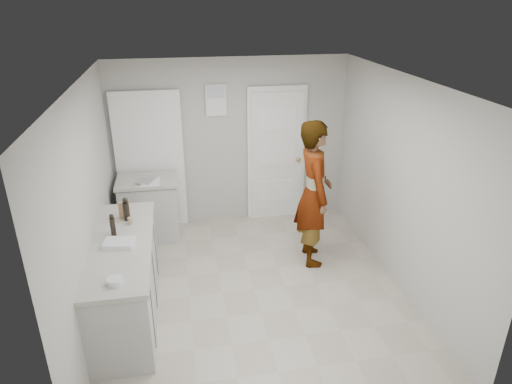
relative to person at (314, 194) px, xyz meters
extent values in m
plane|color=#ACA190|center=(-0.88, -0.57, -0.96)|extent=(4.00, 4.00, 0.00)
plane|color=#AAA8A0|center=(-0.88, 1.43, 0.29)|extent=(3.50, 0.00, 3.50)
plane|color=#AAA8A0|center=(-0.88, -2.57, 0.29)|extent=(3.50, 0.00, 3.50)
plane|color=#AAA8A0|center=(-2.63, -0.57, 0.29)|extent=(0.00, 4.00, 4.00)
plane|color=#AAA8A0|center=(0.87, -0.57, 0.29)|extent=(0.00, 4.00, 4.00)
plane|color=silver|center=(-0.88, -0.57, 1.54)|extent=(4.00, 4.00, 0.00)
cube|color=white|center=(-0.18, 1.36, 0.04)|extent=(0.80, 0.05, 2.00)
cube|color=white|center=(-0.18, 1.39, 0.07)|extent=(0.90, 0.04, 2.10)
sphere|color=#B88F47|center=(0.15, 1.31, -0.01)|extent=(0.07, 0.07, 0.07)
cube|color=white|center=(-1.08, 1.40, 0.94)|extent=(0.30, 0.02, 0.45)
cube|color=black|center=(-2.08, 1.40, 0.06)|extent=(0.90, 0.05, 2.04)
cube|color=white|center=(-2.08, 1.37, 0.07)|extent=(0.98, 0.02, 2.10)
cube|color=#BBBBB7|center=(-2.33, -0.77, -0.53)|extent=(0.60, 1.90, 0.86)
cube|color=black|center=(-2.33, -0.77, -0.92)|extent=(0.56, 1.86, 0.08)
cube|color=beige|center=(-2.33, -0.77, -0.06)|extent=(0.64, 1.96, 0.05)
cube|color=#BBBBB7|center=(-2.13, 0.98, -0.53)|extent=(0.80, 0.55, 0.86)
cube|color=black|center=(-2.13, 0.98, -0.92)|extent=(0.75, 0.54, 0.08)
cube|color=beige|center=(-2.13, 0.98, -0.06)|extent=(0.84, 0.61, 0.05)
imported|color=silver|center=(0.00, 0.00, 0.00)|extent=(0.51, 0.73, 1.92)
cube|color=#876343|center=(-2.33, -0.20, 0.06)|extent=(0.13, 0.09, 0.19)
cylinder|color=tan|center=(-2.26, -0.37, 0.00)|extent=(0.05, 0.05, 0.08)
cylinder|color=black|center=(-2.30, -0.26, 0.07)|extent=(0.07, 0.07, 0.22)
sphere|color=black|center=(-2.30, -0.26, 0.21)|extent=(0.06, 0.06, 0.06)
cylinder|color=black|center=(-2.41, -0.60, 0.07)|extent=(0.06, 0.06, 0.21)
sphere|color=black|center=(-2.41, -0.60, 0.19)|extent=(0.05, 0.05, 0.05)
cube|color=silver|center=(-2.33, -0.83, -0.01)|extent=(0.33, 0.26, 0.05)
cube|color=white|center=(-2.33, -0.83, -0.02)|extent=(0.29, 0.22, 0.04)
cylinder|color=silver|center=(-2.31, -1.53, -0.01)|extent=(0.14, 0.14, 0.06)
sphere|color=white|center=(-2.33, -1.54, -0.01)|extent=(0.05, 0.05, 0.05)
sphere|color=white|center=(-2.29, -1.52, -0.01)|extent=(0.05, 0.05, 0.05)
cube|color=white|center=(-2.07, 0.84, -0.03)|extent=(0.26, 0.33, 0.01)
camera|label=1|loc=(-1.68, -5.10, 2.35)|focal=32.00mm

